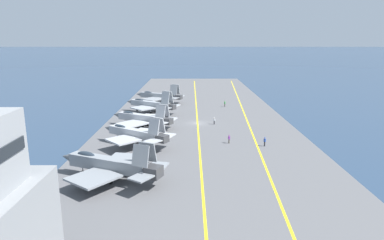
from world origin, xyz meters
The scene contains 13 objects.
ground_plane centered at (0.00, 0.00, 0.00)m, with size 2000.00×2000.00×0.00m, color navy.
carrier_deck centered at (0.00, 0.00, 0.20)m, with size 195.00×44.82×0.40m, color #565659.
deck_stripe_foul_line centered at (0.00, -12.32, 0.40)m, with size 175.50×0.36×0.01m, color yellow.
deck_stripe_centerline centered at (0.00, 0.00, 0.40)m, with size 175.50×0.36×0.01m, color yellow.
parked_jet_nearest centered at (-34.46, 13.25, 2.74)m, with size 14.11×17.08×6.20m.
parked_jet_second centered at (-18.46, 12.09, 2.93)m, with size 12.66×15.08×6.15m.
parked_jet_third centered at (-3.98, 12.75, 2.58)m, with size 13.88×16.08×5.78m.
parked_jet_fourth centered at (11.44, 12.56, 2.94)m, with size 13.03×16.10×6.56m.
parked_jet_fifth centered at (27.23, 11.69, 2.76)m, with size 13.81×16.46×6.23m.
crew_blue_vest centered at (-18.54, -12.46, 1.38)m, with size 0.43×0.46×1.78m.
crew_white_vest centered at (-1.24, -3.97, 1.33)m, with size 0.41×0.46×1.69m.
crew_purple_vest centered at (-16.64, -5.87, 1.36)m, with size 0.44×0.36×1.75m.
crew_green_vest centered at (21.07, -8.65, 1.38)m, with size 0.46×0.41×1.79m.
Camera 1 is at (-80.84, 1.54, 20.21)m, focal length 32.00 mm.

